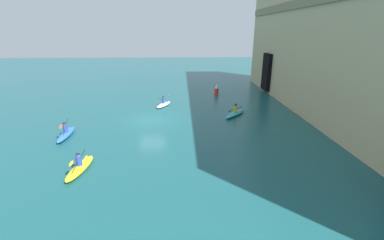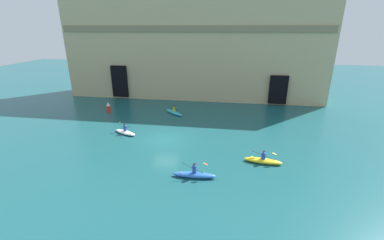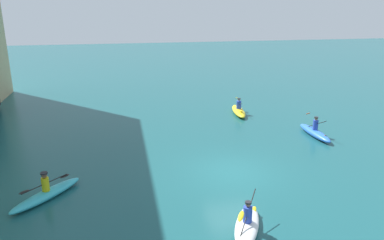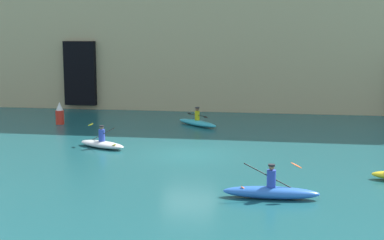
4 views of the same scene
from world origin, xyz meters
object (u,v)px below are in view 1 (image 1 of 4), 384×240
object	(u,v)px
kayak_white	(164,104)
kayak_yellow	(80,167)
kayak_cyan	(235,113)
marker_buoy	(217,90)
kayak_blue	(66,134)

from	to	relation	value
kayak_white	kayak_yellow	size ratio (longest dim) A/B	0.90
kayak_cyan	kayak_white	bearing A→B (deg)	-75.76
kayak_white	marker_buoy	world-z (taller)	marker_buoy
kayak_yellow	kayak_cyan	size ratio (longest dim) A/B	1.05
kayak_yellow	kayak_white	bearing A→B (deg)	170.27
kayak_blue	kayak_yellow	world-z (taller)	kayak_blue
kayak_white	kayak_blue	bearing A→B (deg)	164.67
kayak_blue	kayak_yellow	size ratio (longest dim) A/B	1.04
kayak_blue	kayak_white	world-z (taller)	kayak_blue
kayak_white	kayak_cyan	size ratio (longest dim) A/B	0.94
kayak_white	kayak_cyan	bearing A→B (deg)	-91.82
kayak_blue	kayak_white	size ratio (longest dim) A/B	1.16
kayak_cyan	marker_buoy	size ratio (longest dim) A/B	2.14
kayak_blue	marker_buoy	distance (m)	19.43
kayak_cyan	marker_buoy	distance (m)	8.81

